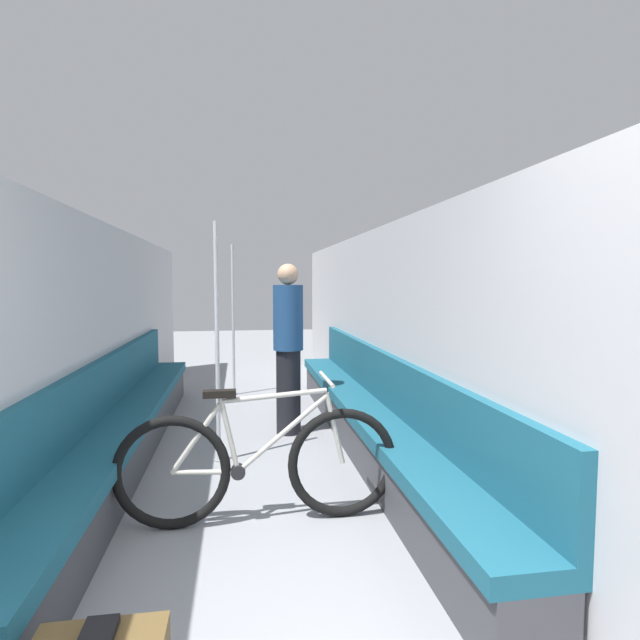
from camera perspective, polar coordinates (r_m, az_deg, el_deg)
name	(u,v)px	position (r m, az deg, el deg)	size (l,w,h in m)	color
wall_left	(87,345)	(4.39, -25.08, -2.61)	(0.10, 9.67, 2.05)	#B2B2B7
wall_right	(397,339)	(4.44, 8.81, -2.18)	(0.10, 9.67, 2.05)	#B2B2B7
bench_seat_row_left	(122,430)	(4.54, -21.65, -11.61)	(0.42, 5.28, 0.90)	#3D3D42
bench_seat_row_right	(369,419)	(4.58, 5.60, -11.19)	(0.42, 5.28, 0.90)	#3D3D42
bicycle	(259,465)	(3.29, -6.96, -16.11)	(1.78, 0.46, 0.92)	black
grab_pole_near	(233,322)	(6.82, -9.89, -0.26)	(0.08, 0.08, 2.03)	gray
grab_pole_far	(217,346)	(4.28, -11.67, -2.97)	(0.08, 0.08, 2.03)	gray
passenger_standing	(288,346)	(5.01, -3.65, -3.02)	(0.30, 0.30, 1.71)	black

